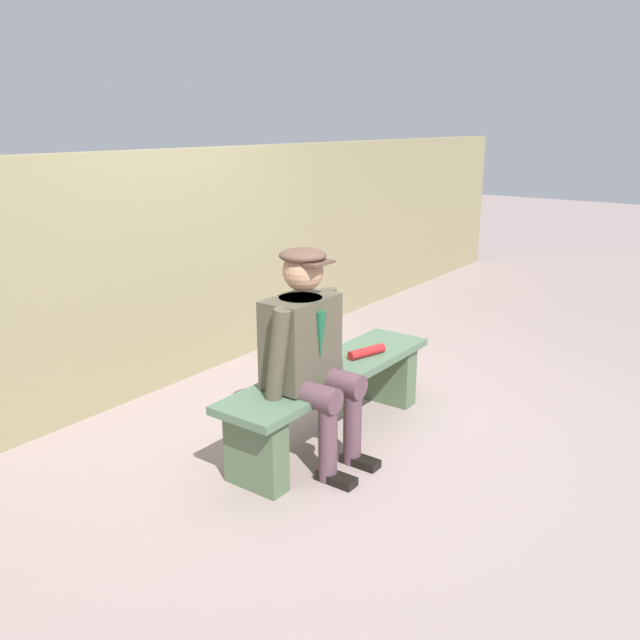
% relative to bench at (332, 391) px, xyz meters
% --- Properties ---
extents(ground_plane, '(30.00, 30.00, 0.00)m').
position_rel_bench_xyz_m(ground_plane, '(0.00, 0.00, -0.33)').
color(ground_plane, gray).
extents(bench, '(1.79, 0.43, 0.49)m').
position_rel_bench_xyz_m(bench, '(0.00, 0.00, 0.00)').
color(bench, '#4E6A4F').
rests_on(bench, ground).
extents(seated_man, '(0.64, 0.60, 1.31)m').
position_rel_bench_xyz_m(seated_man, '(0.32, 0.06, 0.41)').
color(seated_man, '#4D4838').
rests_on(seated_man, ground).
extents(rolled_magazine, '(0.29, 0.14, 0.06)m').
position_rel_bench_xyz_m(rolled_magazine, '(-0.32, 0.06, 0.19)').
color(rolled_magazine, '#B21E1E').
rests_on(rolled_magazine, bench).
extents(stadium_wall, '(12.00, 0.24, 1.79)m').
position_rel_bench_xyz_m(stadium_wall, '(0.00, -1.67, 0.57)').
color(stadium_wall, '#887E59').
rests_on(stadium_wall, ground).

